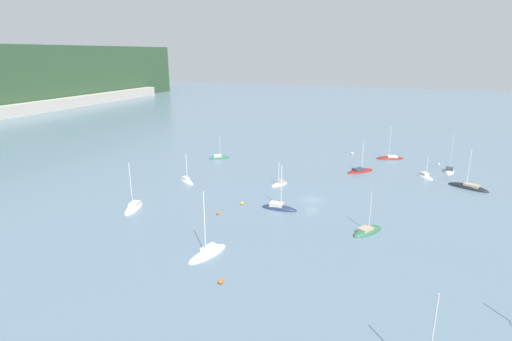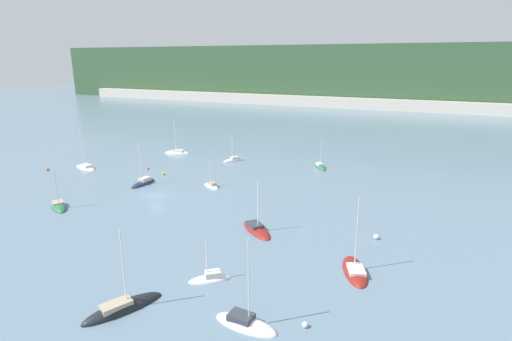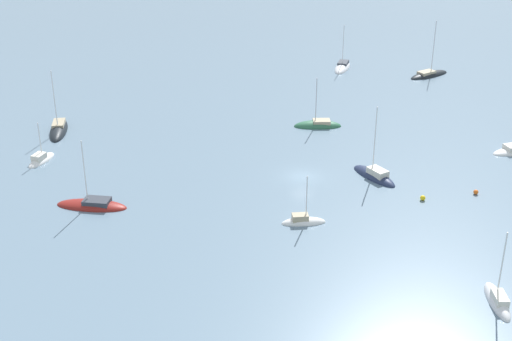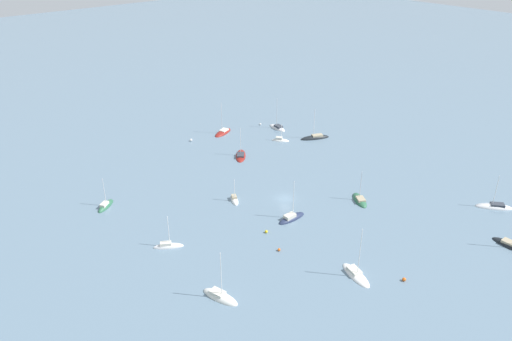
% 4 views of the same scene
% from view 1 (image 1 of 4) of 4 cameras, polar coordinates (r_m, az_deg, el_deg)
% --- Properties ---
extents(ground_plane, '(600.00, 600.00, 0.00)m').
position_cam_1_polar(ground_plane, '(85.63, 8.07, -4.18)').
color(ground_plane, slate).
extents(sailboat_0, '(6.00, 9.13, 10.17)m').
position_cam_1_polar(sailboat_0, '(104.08, 28.05, -2.21)').
color(sailboat_0, black).
rests_on(sailboat_0, ground_plane).
extents(sailboat_2, '(8.23, 4.65, 11.12)m').
position_cam_1_polar(sailboat_2, '(63.54, -6.88, -11.69)').
color(sailboat_2, white).
rests_on(sailboat_2, ground_plane).
extents(sailboat_3, '(7.21, 3.01, 10.56)m').
position_cam_1_polar(sailboat_3, '(116.38, 25.86, -0.08)').
color(sailboat_3, silver).
rests_on(sailboat_3, ground_plane).
extents(sailboat_4, '(5.20, 4.66, 5.84)m').
position_cam_1_polar(sailboat_4, '(108.49, 22.99, -0.83)').
color(sailboat_4, white).
rests_on(sailboat_4, ground_plane).
extents(sailboat_5, '(2.26, 7.31, 10.04)m').
position_cam_1_polar(sailboat_5, '(80.12, 3.29, -5.42)').
color(sailboat_5, '#232D4C').
rests_on(sailboat_5, ground_plane).
extents(sailboat_7, '(8.05, 7.54, 8.87)m').
position_cam_1_polar(sailboat_7, '(108.07, 14.64, -0.12)').
color(sailboat_7, maroon).
rests_on(sailboat_7, ground_plane).
extents(sailboat_8, '(4.63, 5.94, 7.98)m').
position_cam_1_polar(sailboat_8, '(97.74, -9.87, -1.56)').
color(sailboat_8, silver).
rests_on(sailboat_8, ground_plane).
extents(sailboat_9, '(4.92, 5.95, 7.95)m').
position_cam_1_polar(sailboat_9, '(118.19, -5.29, 1.77)').
color(sailboat_9, '#2D6647').
rests_on(sailboat_9, ground_plane).
extents(sailboat_10, '(5.62, 8.48, 10.66)m').
position_cam_1_polar(sailboat_10, '(123.78, 18.57, 1.63)').
color(sailboat_10, maroon).
rests_on(sailboat_10, ground_plane).
extents(sailboat_11, '(7.21, 5.81, 8.32)m').
position_cam_1_polar(sailboat_11, '(72.78, 15.58, -8.44)').
color(sailboat_11, '#2D6647').
rests_on(sailboat_11, ground_plane).
extents(sailboat_12, '(7.66, 4.22, 10.60)m').
position_cam_1_polar(sailboat_12, '(83.85, -17.06, -5.17)').
color(sailboat_12, white).
rests_on(sailboat_12, ground_plane).
extents(sailboat_13, '(5.09, 3.69, 6.35)m').
position_cam_1_polar(sailboat_13, '(94.34, 3.37, -2.00)').
color(sailboat_13, white).
rests_on(sailboat_13, ground_plane).
extents(mooring_buoy_0, '(0.62, 0.62, 0.62)m').
position_cam_1_polar(mooring_buoy_0, '(121.58, 24.66, 0.83)').
color(mooring_buoy_0, white).
rests_on(mooring_buoy_0, ground_plane).
extents(mooring_buoy_1, '(0.63, 0.63, 0.63)m').
position_cam_1_polar(mooring_buoy_1, '(82.15, -2.02, -4.70)').
color(mooring_buoy_1, yellow).
rests_on(mooring_buoy_1, ground_plane).
extents(mooring_buoy_2, '(0.71, 0.71, 0.71)m').
position_cam_1_polar(mooring_buoy_2, '(56.07, -5.10, -15.50)').
color(mooring_buoy_2, orange).
rests_on(mooring_buoy_2, ground_plane).
extents(mooring_buoy_3, '(0.78, 0.78, 0.78)m').
position_cam_1_polar(mooring_buoy_3, '(125.53, 13.58, 2.39)').
color(mooring_buoy_3, white).
rests_on(mooring_buoy_3, ground_plane).
extents(mooring_buoy_4, '(0.59, 0.59, 0.59)m').
position_cam_1_polar(mooring_buoy_4, '(77.67, -5.47, -6.07)').
color(mooring_buoy_4, orange).
rests_on(mooring_buoy_4, ground_plane).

